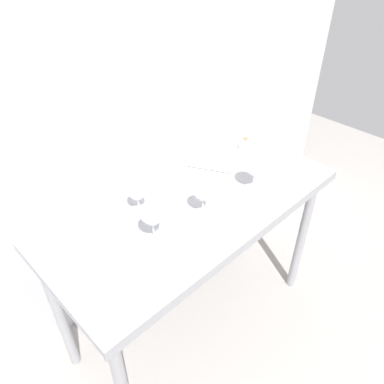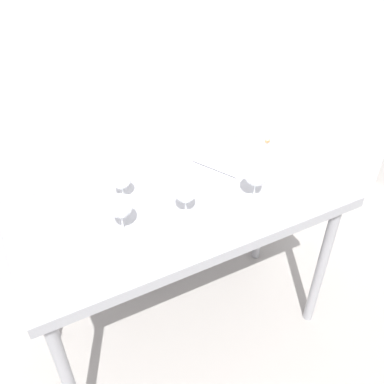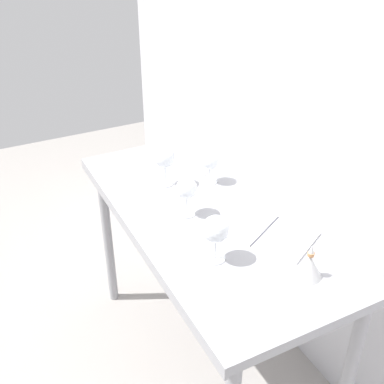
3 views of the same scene
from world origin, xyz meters
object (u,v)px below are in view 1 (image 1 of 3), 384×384
Objects in this scene: wine_glass_near_right at (255,166)px; wine_glass_near_center at (203,192)px; wine_glass_far_left at (137,192)px; open_notebook at (208,171)px; wine_glass_near_left at (152,214)px; tasting_sheet_upper at (102,224)px; decanter_funnel at (245,146)px.

wine_glass_near_center is at bearing 172.71° from wine_glass_near_right.
wine_glass_near_right reaches higher than wine_glass_far_left.
wine_glass_near_right is at bearing -106.95° from open_notebook.
wine_glass_near_left is (-0.56, 0.06, 0.01)m from wine_glass_near_right.
wine_glass_near_center is 0.45m from tasting_sheet_upper.
wine_glass_far_left is at bearing 152.19° from open_notebook.
wine_glass_far_left reaches higher than open_notebook.
tasting_sheet_upper is at bearing 114.48° from wine_glass_near_left.
wine_glass_far_left is at bearing 153.16° from wine_glass_near_right.
open_notebook is 0.28m from decanter_funnel.
open_notebook is at bearing 0.38° from wine_glass_far_left.
tasting_sheet_upper is 1.88× the size of decanter_funnel.
decanter_funnel is at bearing -31.26° from open_notebook.
tasting_sheet_upper is at bearing 156.66° from wine_glass_near_right.
open_notebook is 0.61m from tasting_sheet_upper.
wine_glass_near_right is 0.72× the size of tasting_sheet_upper.
decanter_funnel is at bearing 46.52° from wine_glass_near_right.
wine_glass_near_left is 0.56m from open_notebook.
wine_glass_near_left is 0.28m from tasting_sheet_upper.
tasting_sheet_upper is at bearing 148.58° from open_notebook.
wine_glass_far_left is 0.28m from wine_glass_near_center.
decanter_funnel is at bearing -0.94° from wine_glass_far_left.
wine_glass_near_center reaches higher than decanter_funnel.
tasting_sheet_upper is (-0.17, 0.04, -0.10)m from wine_glass_far_left.
wine_glass_near_right reaches higher than open_notebook.
open_notebook is at bearing -36.74° from tasting_sheet_upper.
decanter_funnel is (0.52, 0.20, -0.07)m from wine_glass_near_center.
wine_glass_near_left reaches higher than tasting_sheet_upper.
wine_glass_near_center is at bearing -5.06° from wine_glass_near_left.
wine_glass_far_left is 0.20m from wine_glass_near_left.
wine_glass_near_left is at bearing 172.21° from open_notebook.
wine_glass_near_center is 0.35m from open_notebook.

